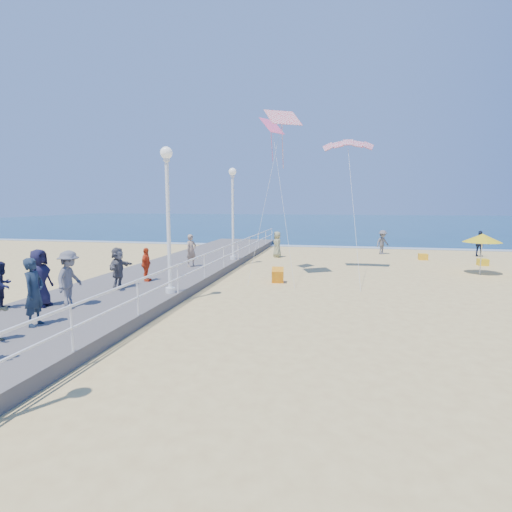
% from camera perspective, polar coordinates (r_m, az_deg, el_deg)
% --- Properties ---
extents(ground, '(160.00, 160.00, 0.00)m').
position_cam_1_polar(ground, '(14.13, 8.37, -7.79)').
color(ground, '#E5C778').
rests_on(ground, ground).
extents(ocean, '(160.00, 90.00, 0.05)m').
position_cam_1_polar(ocean, '(78.70, 11.30, 4.80)').
color(ocean, '#0D3350').
rests_on(ocean, ground).
extents(surf_line, '(160.00, 1.20, 0.04)m').
position_cam_1_polar(surf_line, '(34.31, 10.48, 1.32)').
color(surf_line, silver).
rests_on(surf_line, ground).
extents(boardwalk, '(5.00, 44.00, 0.40)m').
position_cam_1_polar(boardwalk, '(16.31, -19.06, -5.32)').
color(boardwalk, slate).
rests_on(boardwalk, ground).
extents(railing, '(0.05, 42.00, 0.55)m').
position_cam_1_polar(railing, '(15.00, -11.17, -2.06)').
color(railing, white).
rests_on(railing, boardwalk).
extents(lamp_post_mid, '(0.44, 0.44, 5.32)m').
position_cam_1_polar(lamp_post_mid, '(14.92, -12.48, 7.16)').
color(lamp_post_mid, white).
rests_on(lamp_post_mid, boardwalk).
extents(lamp_post_far, '(0.44, 0.44, 5.32)m').
position_cam_1_polar(lamp_post_far, '(23.42, -3.34, 7.45)').
color(lamp_post_far, white).
rests_on(lamp_post_far, boardwalk).
extents(spectator_0, '(0.53, 0.73, 1.87)m').
position_cam_1_polar(spectator_0, '(12.43, -29.14, -4.51)').
color(spectator_0, '#1A283A').
rests_on(spectator_0, boardwalk).
extents(spectator_2, '(0.80, 1.24, 1.82)m').
position_cam_1_polar(spectator_2, '(14.17, -25.11, -2.96)').
color(spectator_2, slate).
rests_on(spectator_2, boardwalk).
extents(spectator_3, '(0.42, 0.87, 1.44)m').
position_cam_1_polar(spectator_3, '(17.63, -15.42, -1.18)').
color(spectator_3, '#E4441C').
rests_on(spectator_3, boardwalk).
extents(spectator_4, '(0.63, 0.93, 1.87)m').
position_cam_1_polar(spectator_4, '(14.62, -28.51, -2.77)').
color(spectator_4, '#181733').
rests_on(spectator_4, boardwalk).
extents(spectator_5, '(0.50, 1.51, 1.62)m').
position_cam_1_polar(spectator_5, '(16.46, -19.09, -1.61)').
color(spectator_5, '#5B5A5F').
rests_on(spectator_5, boardwalk).
extents(spectator_6, '(0.66, 0.74, 1.70)m').
position_cam_1_polar(spectator_6, '(21.11, -9.23, 0.77)').
color(spectator_6, gray).
rests_on(spectator_6, boardwalk).
extents(spectator_7, '(0.69, 0.82, 1.51)m').
position_cam_1_polar(spectator_7, '(14.94, -32.48, -3.53)').
color(spectator_7, '#1B1C3B').
rests_on(spectator_7, boardwalk).
extents(beach_walker_a, '(1.28, 1.23, 1.75)m').
position_cam_1_polar(beach_walker_a, '(30.42, 17.63, 1.89)').
color(beach_walker_a, slate).
rests_on(beach_walker_a, ground).
extents(beach_walker_b, '(1.14, 0.90, 1.80)m').
position_cam_1_polar(beach_walker_b, '(31.68, 29.34, 1.53)').
color(beach_walker_b, '#1A223B').
rests_on(beach_walker_b, ground).
extents(beach_walker_c, '(0.82, 1.00, 1.78)m').
position_cam_1_polar(beach_walker_c, '(27.39, 3.05, 1.66)').
color(beach_walker_c, '#969667').
rests_on(beach_walker_c, ground).
extents(box_kite, '(0.64, 0.78, 0.74)m').
position_cam_1_polar(box_kite, '(18.77, 3.11, -2.92)').
color(box_kite, '#EE590E').
rests_on(box_kite, ground).
extents(beach_umbrella, '(1.90, 1.90, 2.14)m').
position_cam_1_polar(beach_umbrella, '(23.84, 29.62, 2.25)').
color(beach_umbrella, white).
rests_on(beach_umbrella, ground).
extents(beach_chair_left, '(0.55, 0.55, 0.40)m').
position_cam_1_polar(beach_chair_left, '(28.42, 22.75, -0.10)').
color(beach_chair_left, '#FFAE1A').
rests_on(beach_chair_left, ground).
extents(beach_chair_right, '(0.55, 0.55, 0.40)m').
position_cam_1_polar(beach_chair_right, '(27.45, 29.66, -0.77)').
color(beach_chair_right, yellow).
rests_on(beach_chair_right, ground).
extents(kite_parafoil, '(2.67, 0.94, 0.65)m').
position_cam_1_polar(kite_parafoil, '(22.47, 13.03, 15.54)').
color(kite_parafoil, red).
extents(kite_diamond_pink, '(1.28, 1.38, 0.82)m').
position_cam_1_polar(kite_diamond_pink, '(21.48, 2.29, 18.07)').
color(kite_diamond_pink, '#F95B94').
extents(kite_diamond_redwhite, '(1.92, 1.82, 0.88)m').
position_cam_1_polar(kite_diamond_redwhite, '(19.96, 3.85, 19.15)').
color(kite_diamond_redwhite, red).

